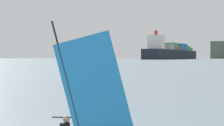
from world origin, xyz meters
The scene contains 2 objects.
windsurfer centered at (2.39, -1.60, 1.23)m, with size 3.75×0.57×4.35m.
cargo_ship centered at (46.63, 581.59, 10.18)m, with size 94.57×211.89×37.99m.
Camera 1 is at (4.41, -13.61, 3.11)m, focal length 62.85 mm.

